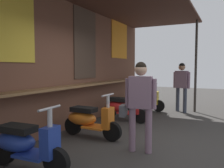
# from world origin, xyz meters

# --- Properties ---
(ground_plane) EXTENTS (27.10, 27.10, 0.00)m
(ground_plane) POSITION_xyz_m (0.00, 0.00, 0.00)
(ground_plane) COLOR #383533
(market_stall_facade) EXTENTS (9.68, 2.85, 3.31)m
(market_stall_facade) POSITION_xyz_m (-0.00, 1.80, 1.87)
(market_stall_facade) COLOR brown
(market_stall_facade) RESTS_ON ground_plane
(scooter_blue) EXTENTS (0.49, 1.40, 0.97)m
(scooter_blue) POSITION_xyz_m (-1.75, 1.08, 0.39)
(scooter_blue) COLOR #233D9E
(scooter_blue) RESTS_ON ground_plane
(scooter_orange) EXTENTS (0.46, 1.40, 0.97)m
(scooter_orange) POSITION_xyz_m (0.01, 1.08, 0.39)
(scooter_orange) COLOR orange
(scooter_orange) RESTS_ON ground_plane
(scooter_red) EXTENTS (0.49, 1.40, 0.97)m
(scooter_red) POSITION_xyz_m (1.74, 1.08, 0.39)
(scooter_red) COLOR red
(scooter_red) RESTS_ON ground_plane
(scooter_yellow) EXTENTS (0.50, 1.40, 0.97)m
(scooter_yellow) POSITION_xyz_m (3.45, 1.08, 0.39)
(scooter_yellow) COLOR gold
(scooter_yellow) RESTS_ON ground_plane
(shopper_with_handbag) EXTENTS (0.35, 0.65, 1.61)m
(shopper_with_handbag) POSITION_xyz_m (-0.31, -0.20, 0.97)
(shopper_with_handbag) COLOR gray
(shopper_with_handbag) RESTS_ON ground_plane
(shopper_browsing) EXTENTS (0.33, 0.56, 1.66)m
(shopper_browsing) POSITION_xyz_m (3.83, -0.19, 1.02)
(shopper_browsing) COLOR #383D4C
(shopper_browsing) RESTS_ON ground_plane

